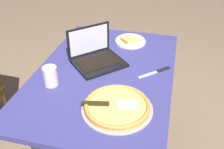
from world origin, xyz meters
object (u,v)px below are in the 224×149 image
Objects in this scene: pizza_plate at (130,41)px; pizza_tray at (117,106)px; drink_cup at (50,76)px; laptop at (96,56)px; dining_table at (105,87)px; table_knife at (158,71)px.

pizza_plate is 0.63× the size of pizza_tray.
drink_cup reaches higher than pizza_plate.
laptop is 0.36m from pizza_plate.
table_knife is (-0.07, 0.31, 0.12)m from dining_table.
dining_table is at bearing -10.35° from pizza_plate.
pizza_plate is 0.70m from drink_cup.
table_knife is (0.34, 0.23, -0.01)m from pizza_plate.
pizza_plate is at bearing -145.80° from table_knife.
table_knife is at bearing 86.79° from laptop.
drink_cup reaches higher than dining_table.
table_knife is at bearing 115.96° from drink_cup.
table_knife is 1.61× the size of drink_cup.
drink_cup reaches higher than table_knife.
pizza_tray reaches higher than dining_table.
laptop is 1.75× the size of pizza_plate.
pizza_tray is (0.73, 0.07, 0.00)m from pizza_plate.
pizza_tray is at bearing 74.62° from drink_cup.
pizza_plate is at bearing 169.65° from dining_table.
laptop is 0.40m from table_knife.
pizza_tray is 3.17× the size of drink_cup.
pizza_plate and pizza_tray have the same top height.
pizza_tray is at bearing -22.64° from table_knife.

